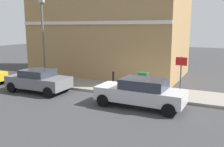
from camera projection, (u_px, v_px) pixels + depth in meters
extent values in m
plane|color=#38383A|center=(122.00, 98.00, 14.14)|extent=(80.00, 80.00, 0.00)
cube|color=gray|center=(57.00, 81.00, 18.30)|extent=(2.76, 30.00, 0.15)
cube|color=#9E7A4C|center=(110.00, 28.00, 21.19)|extent=(7.21, 12.12, 7.76)
cube|color=silver|center=(88.00, 23.00, 17.88)|extent=(0.12, 12.12, 0.24)
cube|color=#B7B7BC|center=(140.00, 95.00, 12.54)|extent=(1.76, 4.50, 0.66)
cube|color=#2D333D|center=(144.00, 84.00, 12.35)|extent=(1.51, 2.23, 0.51)
cylinder|color=black|center=(103.00, 100.00, 12.67)|extent=(0.23, 0.64, 0.64)
cylinder|color=black|center=(117.00, 93.00, 14.03)|extent=(0.23, 0.64, 0.64)
cylinder|color=black|center=(169.00, 110.00, 11.16)|extent=(0.23, 0.64, 0.64)
cylinder|color=black|center=(176.00, 101.00, 12.53)|extent=(0.23, 0.64, 0.64)
cube|color=slate|center=(39.00, 82.00, 15.50)|extent=(1.82, 3.96, 0.67)
cube|color=#2D333D|center=(38.00, 73.00, 15.42)|extent=(1.59, 1.85, 0.45)
cylinder|color=black|center=(12.00, 87.00, 15.41)|extent=(0.23, 0.64, 0.64)
cylinder|color=black|center=(31.00, 82.00, 16.91)|extent=(0.23, 0.64, 0.64)
cylinder|color=black|center=(48.00, 92.00, 14.21)|extent=(0.23, 0.64, 0.64)
cylinder|color=black|center=(66.00, 86.00, 15.71)|extent=(0.23, 0.64, 0.64)
cylinder|color=black|center=(3.00, 79.00, 17.78)|extent=(0.24, 0.65, 0.64)
cube|color=#1E4C28|center=(143.00, 82.00, 15.10)|extent=(0.40, 0.55, 1.15)
cube|color=#333333|center=(143.00, 90.00, 15.20)|extent=(0.46, 0.61, 0.08)
cylinder|color=black|center=(113.00, 80.00, 16.09)|extent=(0.12, 0.12, 0.95)
sphere|color=black|center=(113.00, 72.00, 16.00)|extent=(0.14, 0.14, 0.14)
cylinder|color=#59595B|center=(181.00, 78.00, 13.41)|extent=(0.08, 0.08, 2.30)
cube|color=white|center=(181.00, 61.00, 13.23)|extent=(0.03, 0.56, 0.40)
cube|color=red|center=(181.00, 61.00, 13.21)|extent=(0.01, 0.60, 0.44)
cylinder|color=#59595B|center=(43.00, 43.00, 17.70)|extent=(0.14, 0.14, 5.50)
cube|color=#A5A599|center=(41.00, 1.00, 17.17)|extent=(0.20, 0.44, 0.20)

